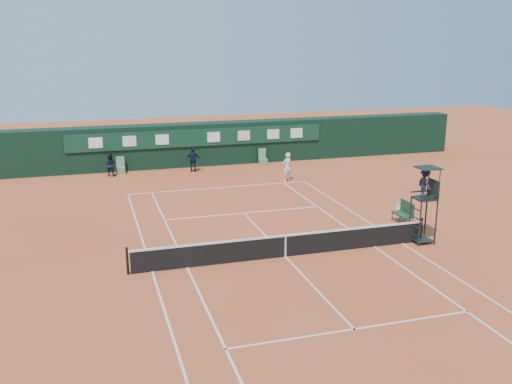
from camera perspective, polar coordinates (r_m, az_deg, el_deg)
ground at (r=23.84m, az=2.94°, el=-6.48°), size 90.00×90.00×0.00m
court_lines at (r=23.84m, az=2.94°, el=-6.47°), size 11.05×23.85×0.01m
tennis_net at (r=23.66m, az=2.96°, el=-5.33°), size 12.90×0.10×1.10m
back_wall at (r=40.96m, az=-5.87°, el=4.80°), size 40.00×1.65×3.00m
linesman_chair_left at (r=39.32m, az=-13.37°, el=2.26°), size 0.55×0.50×1.15m
linesman_chair_right at (r=41.07m, az=0.69°, el=3.21°), size 0.55×0.50×1.15m
umpire_chair at (r=25.74m, az=16.56°, el=0.28°), size 0.96×0.95×3.42m
player_bench at (r=28.78m, az=14.63°, el=-1.89°), size 0.56×1.20×1.10m
tennis_bag at (r=28.03m, az=15.65°, el=-3.36°), size 0.47×0.89×0.32m
cooler at (r=30.32m, az=14.52°, el=-1.56°), size 0.57×0.57×0.65m
tennis_ball at (r=29.95m, az=-2.89°, el=-1.87°), size 0.07×0.07×0.07m
player at (r=36.03m, az=3.14°, el=2.50°), size 0.79×0.67×1.86m
ball_kid_left at (r=38.65m, az=-14.39°, el=2.65°), size 0.89×0.80×1.52m
ball_kid_right at (r=38.90m, az=-6.30°, el=3.23°), size 1.05×0.66×1.67m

